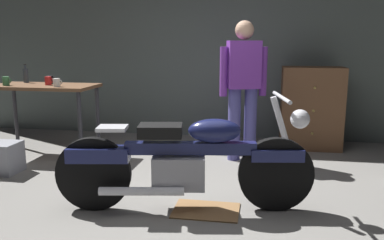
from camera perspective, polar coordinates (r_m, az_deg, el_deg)
name	(u,v)px	position (r m, az deg, el deg)	size (l,w,h in m)	color
ground_plane	(175,208)	(3.55, -2.41, -12.54)	(12.00, 12.00, 0.00)	gray
back_wall	(215,33)	(6.01, 3.28, 12.32)	(8.00, 0.12, 3.10)	#56605B
workbench	(44,94)	(5.31, -20.51, 3.55)	(1.30, 0.64, 0.90)	brown
motorcycle	(187,160)	(3.36, -0.79, -5.72)	(2.17, 0.72, 1.00)	black
person_standing	(243,84)	(4.80, 7.36, 5.08)	(0.55, 0.32, 1.67)	#4B4990
wooden_dresser	(311,108)	(5.58, 16.75, 1.65)	(0.80, 0.47, 1.10)	brown
drip_tray	(206,210)	(3.49, 2.05, -12.84)	(0.56, 0.40, 0.01)	olive
mug_black_matte	(50,80)	(5.44, -19.71, 5.48)	(0.12, 0.09, 0.10)	black
mug_white_ceramic	(57,83)	(5.01, -18.84, 5.12)	(0.11, 0.08, 0.10)	white
mug_green_speckled	(6,81)	(5.38, -25.13, 5.08)	(0.11, 0.08, 0.11)	#3D7F4C
mug_red_diner	(48,81)	(5.24, -19.93, 5.31)	(0.11, 0.08, 0.10)	red
bottle	(26,75)	(5.67, -22.76, 5.96)	(0.06, 0.06, 0.24)	#3F4C59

